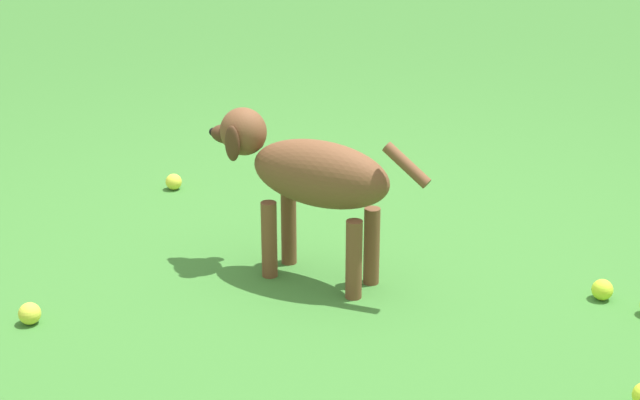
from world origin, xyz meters
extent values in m
plane|color=#38722D|center=(0.00, 0.00, 0.00)|extent=(14.00, 14.00, 0.00)
ellipsoid|color=brown|center=(-0.10, 0.03, 0.36)|extent=(0.45, 0.48, 0.21)
cylinder|color=brown|center=(-0.05, 0.18, 0.13)|extent=(0.05, 0.05, 0.26)
cylinder|color=brown|center=(0.04, 0.10, 0.13)|extent=(0.05, 0.05, 0.26)
cylinder|color=brown|center=(-0.25, -0.05, 0.13)|extent=(0.05, 0.05, 0.26)
cylinder|color=brown|center=(-0.16, -0.13, 0.13)|extent=(0.05, 0.05, 0.26)
ellipsoid|color=brown|center=(0.09, 0.24, 0.46)|extent=(0.21, 0.21, 0.16)
ellipsoid|color=#472B19|center=(0.13, 0.29, 0.44)|extent=(0.12, 0.13, 0.06)
sphere|color=black|center=(0.16, 0.33, 0.44)|extent=(0.03, 0.03, 0.03)
ellipsoid|color=#472B19|center=(0.02, 0.28, 0.44)|extent=(0.06, 0.06, 0.12)
ellipsoid|color=#472B19|center=(0.14, 0.19, 0.44)|extent=(0.06, 0.06, 0.12)
cylinder|color=brown|center=(-0.30, -0.20, 0.44)|extent=(0.13, 0.14, 0.12)
sphere|color=yellow|center=(0.84, 0.45, 0.03)|extent=(0.07, 0.07, 0.07)
sphere|color=#C3E12F|center=(-0.41, -0.81, 0.03)|extent=(0.07, 0.07, 0.07)
sphere|color=#D3D43E|center=(-0.24, 0.92, 0.03)|extent=(0.07, 0.07, 0.07)
camera|label=1|loc=(-2.80, 0.55, 1.32)|focal=52.50mm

